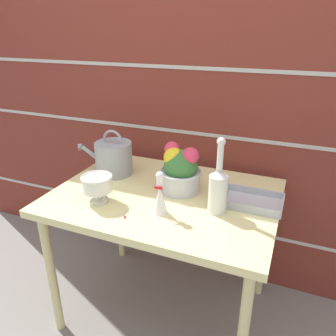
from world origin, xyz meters
TOP-DOWN VIEW (x-y plane):
  - ground_plane at (0.00, 0.00)m, footprint 12.00×12.00m
  - brick_wall at (0.00, 0.48)m, footprint 3.60×0.08m
  - patio_table at (0.00, 0.00)m, footprint 1.06×0.78m
  - watering_can at (-0.35, 0.12)m, footprint 0.34×0.20m
  - crystal_pedestal_bowl at (-0.25, -0.18)m, footprint 0.14×0.14m
  - flower_planter at (0.05, 0.06)m, footprint 0.21×0.21m
  - glass_decanter at (0.27, -0.06)m, footprint 0.08×0.08m
  - figurine_vase at (0.05, -0.17)m, footprint 0.06×0.06m
  - wire_tray at (0.40, 0.06)m, footprint 0.27×0.18m
  - fallen_petal at (-0.07, -0.26)m, footprint 0.01×0.01m

SIDE VIEW (x-z plane):
  - ground_plane at x=0.00m, z-range 0.00..0.00m
  - patio_table at x=0.00m, z-range 0.29..1.03m
  - fallen_petal at x=-0.07m, z-range 0.74..0.75m
  - wire_tray at x=0.40m, z-range 0.73..0.77m
  - figurine_vase at x=0.05m, z-range 0.72..0.92m
  - crystal_pedestal_bowl at x=-0.25m, z-range 0.76..0.89m
  - watering_can at x=-0.35m, z-range 0.71..0.95m
  - flower_planter at x=0.05m, z-range 0.73..0.97m
  - glass_decanter at x=0.27m, z-range 0.69..1.02m
  - brick_wall at x=0.00m, z-range 0.00..2.20m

